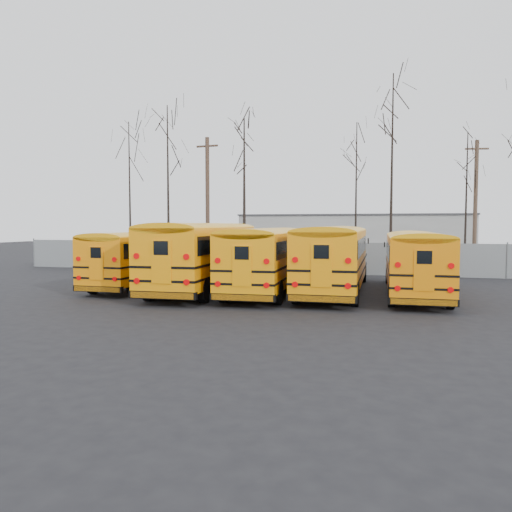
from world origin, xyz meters
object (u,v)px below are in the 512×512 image
(bus_c, at_px, (268,254))
(bus_d, at_px, (334,253))
(utility_pole_left, at_px, (208,201))
(utility_pole_right, at_px, (475,203))
(bus_e, at_px, (415,258))
(bus_a, at_px, (147,254))
(bus_b, at_px, (205,250))

(bus_c, relative_size, bus_d, 0.98)
(bus_d, bearing_deg, utility_pole_left, 131.41)
(bus_d, distance_m, utility_pole_right, 17.55)
(utility_pole_right, bearing_deg, bus_e, -117.07)
(bus_a, height_order, bus_c, bus_c)
(bus_a, xyz_separation_m, bus_e, (12.88, -0.15, 0.03))
(bus_b, height_order, utility_pole_left, utility_pole_left)
(bus_a, distance_m, bus_d, 9.39)
(bus_d, bearing_deg, utility_pole_right, 61.07)
(bus_e, distance_m, utility_pole_left, 18.29)
(bus_a, bearing_deg, bus_b, -11.28)
(bus_c, bearing_deg, bus_e, 2.41)
(bus_c, xyz_separation_m, bus_e, (6.47, 0.51, -0.08))
(utility_pole_left, xyz_separation_m, utility_pole_right, (18.58, 3.76, -0.20))
(bus_c, height_order, utility_pole_right, utility_pole_right)
(bus_d, height_order, bus_e, bus_d)
(bus_c, height_order, utility_pole_left, utility_pole_left)
(utility_pole_left, bearing_deg, utility_pole_right, 17.33)
(utility_pole_left, bearing_deg, bus_d, -42.04)
(utility_pole_right, bearing_deg, bus_a, -149.26)
(bus_c, relative_size, bus_e, 1.05)
(bus_b, xyz_separation_m, utility_pole_left, (-4.38, 12.07, 2.92))
(bus_a, relative_size, utility_pole_right, 1.12)
(bus_a, bearing_deg, utility_pole_left, 95.76)
(bus_a, distance_m, bus_c, 6.45)
(bus_e, bearing_deg, bus_a, 178.32)
(bus_b, xyz_separation_m, bus_e, (9.49, 0.57, -0.22))
(bus_b, xyz_separation_m, bus_c, (3.02, 0.07, -0.14))
(bus_c, distance_m, bus_e, 6.49)
(bus_d, relative_size, utility_pole_left, 1.18)
(bus_b, distance_m, utility_pole_right, 21.44)
(bus_b, height_order, utility_pole_right, utility_pole_right)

